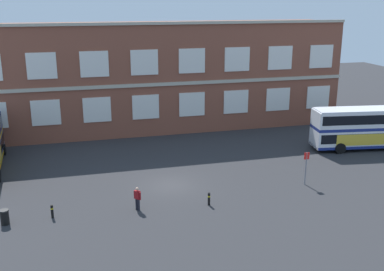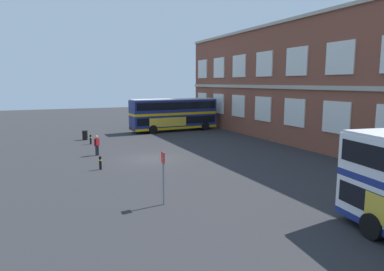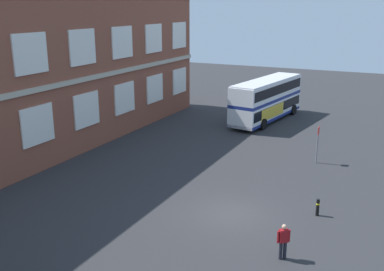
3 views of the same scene
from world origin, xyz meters
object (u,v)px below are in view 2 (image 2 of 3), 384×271
at_px(safety_bollard_east, 100,163).
at_px(waiting_passenger, 97,144).
at_px(station_litter_bin, 85,135).
at_px(double_decker_near, 174,114).
at_px(safety_bollard_west, 91,139).
at_px(bus_stand_flag, 163,173).

bearing_deg(safety_bollard_east, waiting_passenger, 173.96).
distance_m(waiting_passenger, safety_bollard_east, 5.13).
distance_m(station_litter_bin, safety_bollard_east, 13.88).
xyz_separation_m(double_decker_near, waiting_passenger, (11.66, -11.31, -1.22)).
bearing_deg(station_litter_bin, double_decker_near, 104.31).
bearing_deg(safety_bollard_west, double_decker_near, 117.91).
bearing_deg(waiting_passenger, bus_stand_flag, 5.17).
xyz_separation_m(bus_stand_flag, station_litter_bin, (-22.42, -1.19, -1.12)).
distance_m(double_decker_near, waiting_passenger, 16.29).
xyz_separation_m(double_decker_near, bus_stand_flag, (25.29, -10.07, -0.51)).
relative_size(bus_stand_flag, safety_bollard_west, 2.84).
xyz_separation_m(waiting_passenger, bus_stand_flag, (13.64, 1.23, 0.70)).
bearing_deg(double_decker_near, waiting_passenger, -44.13).
relative_size(double_decker_near, station_litter_bin, 10.80).
bearing_deg(bus_stand_flag, safety_bollard_west, -177.04).
relative_size(station_litter_bin, safety_bollard_east, 1.08).
xyz_separation_m(safety_bollard_west, safety_bollard_east, (10.87, -0.77, 0.00)).
height_order(waiting_passenger, safety_bollard_west, waiting_passenger).
relative_size(double_decker_near, waiting_passenger, 6.55).
bearing_deg(station_litter_bin, safety_bollard_west, 3.64).
distance_m(safety_bollard_west, safety_bollard_east, 10.90).
distance_m(double_decker_near, safety_bollard_west, 12.65).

